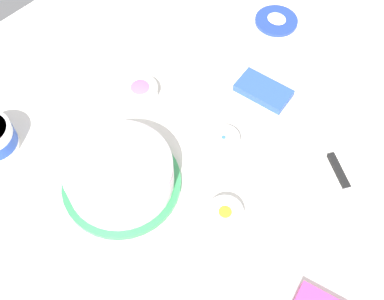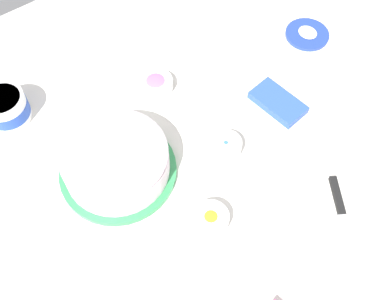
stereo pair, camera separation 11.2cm
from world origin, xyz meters
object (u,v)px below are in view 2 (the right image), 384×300
object	(u,v)px
frosting_tub_lid	(307,34)
sprinkle_bowl_blue	(226,146)
sprinkle_bowl_orange	(211,219)
spreading_knife	(342,215)
frosted_cake	(116,162)
candy_box_lower	(278,102)
frosting_tub	(6,107)
sprinkle_bowl_pink	(156,84)

from	to	relation	value
frosting_tub_lid	sprinkle_bowl_blue	bearing A→B (deg)	111.11
sprinkle_bowl_orange	sprinkle_bowl_blue	bearing A→B (deg)	-48.07
frosting_tub_lid	spreading_knife	size ratio (longest dim) A/B	0.59
frosted_cake	sprinkle_bowl_orange	size ratio (longest dim) A/B	3.39
candy_box_lower	frosting_tub_lid	bearing A→B (deg)	-67.12
frosting_tub	sprinkle_bowl_pink	world-z (taller)	frosting_tub
frosted_cake	sprinkle_bowl_pink	size ratio (longest dim) A/B	3.10
sprinkle_bowl_orange	candy_box_lower	world-z (taller)	sprinkle_bowl_orange
sprinkle_bowl_orange	sprinkle_bowl_pink	xyz separation A→B (m)	(0.39, -0.12, -0.00)
frosting_tub_lid	sprinkle_bowl_pink	bearing A→B (deg)	78.31
spreading_knife	candy_box_lower	world-z (taller)	candy_box_lower
candy_box_lower	sprinkle_bowl_orange	bearing A→B (deg)	107.67
sprinkle_bowl_orange	spreading_knife	bearing A→B (deg)	-122.98
spreading_knife	sprinkle_bowl_blue	world-z (taller)	sprinkle_bowl_blue
frosting_tub	sprinkle_bowl_pink	size ratio (longest dim) A/B	1.24
frosted_cake	sprinkle_bowl_blue	xyz separation A→B (m)	(-0.10, -0.24, -0.03)
frosting_tub	candy_box_lower	distance (m)	0.69
spreading_knife	candy_box_lower	distance (m)	0.33
sprinkle_bowl_pink	sprinkle_bowl_blue	bearing A→B (deg)	-174.13
sprinkle_bowl_orange	sprinkle_bowl_pink	size ratio (longest dim) A/B	0.91
frosting_tub_lid	candy_box_lower	distance (m)	0.27
sprinkle_bowl_pink	sprinkle_bowl_blue	size ratio (longest dim) A/B	1.15
sprinkle_bowl_orange	frosting_tub	bearing A→B (deg)	23.80
frosting_tub_lid	sprinkle_bowl_blue	size ratio (longest dim) A/B	1.60
frosted_cake	frosting_tub_lid	world-z (taller)	frosted_cake
frosting_tub	sprinkle_bowl_blue	size ratio (longest dim) A/B	1.43
candy_box_lower	frosting_tub	bearing A→B (deg)	49.58
sprinkle_bowl_blue	sprinkle_bowl_pink	bearing A→B (deg)	5.87
frosting_tub_lid	sprinkle_bowl_blue	distance (m)	0.46
spreading_knife	candy_box_lower	xyz separation A→B (m)	(0.32, -0.09, 0.00)
frosted_cake	frosting_tub	size ratio (longest dim) A/B	2.50
sprinkle_bowl_blue	spreading_knife	bearing A→B (deg)	-160.15
frosting_tub_lid	sprinkle_bowl_pink	size ratio (longest dim) A/B	1.39
sprinkle_bowl_pink	frosting_tub	bearing A→B (deg)	67.90
frosted_cake	sprinkle_bowl_blue	size ratio (longest dim) A/B	3.56
frosting_tub_lid	sprinkle_bowl_orange	size ratio (longest dim) A/B	1.53
frosting_tub	sprinkle_bowl_pink	bearing A→B (deg)	-112.10
sprinkle_bowl_pink	spreading_knife	bearing A→B (deg)	-166.57
frosted_cake	candy_box_lower	bearing A→B (deg)	-99.46
spreading_knife	sprinkle_bowl_blue	xyz separation A→B (m)	(0.29, 0.11, 0.02)
spreading_knife	candy_box_lower	bearing A→B (deg)	-15.94
sprinkle_bowl_blue	candy_box_lower	bearing A→B (deg)	-81.41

